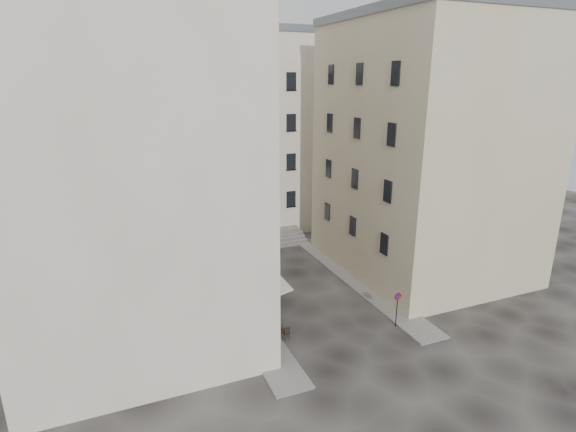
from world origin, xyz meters
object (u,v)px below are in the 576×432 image
bistro_table_a (279,334)px  pedestrian (262,282)px  bistro_table_b (270,313)px  no_parking_sign (397,302)px

bistro_table_a → pedestrian: bearing=79.8°
bistro_table_b → no_parking_sign: bearing=-29.1°
bistro_table_a → bistro_table_b: (0.39, 2.48, -0.01)m
bistro_table_a → pedestrian: 5.97m
bistro_table_a → pedestrian: size_ratio=0.66×
bistro_table_b → pedestrian: pedestrian is taller
bistro_table_a → bistro_table_b: bistro_table_a is taller
no_parking_sign → pedestrian: bearing=130.9°
pedestrian → bistro_table_b: bearing=54.2°
bistro_table_a → no_parking_sign: bearing=-9.8°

